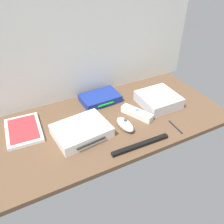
% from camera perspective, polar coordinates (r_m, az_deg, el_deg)
% --- Properties ---
extents(ground_plane, '(1.00, 0.48, 0.02)m').
position_cam_1_polar(ground_plane, '(1.04, 0.00, -2.22)').
color(ground_plane, brown).
rests_on(ground_plane, ground).
extents(back_wall, '(1.10, 0.01, 0.64)m').
position_cam_1_polar(back_wall, '(1.08, -6.29, 19.17)').
color(back_wall, silver).
rests_on(back_wall, ground).
extents(game_console, '(0.22, 0.18, 0.04)m').
position_cam_1_polar(game_console, '(0.95, -7.34, -4.52)').
color(game_console, white).
rests_on(game_console, ground_plane).
extents(mini_computer, '(0.17, 0.17, 0.05)m').
position_cam_1_polar(mini_computer, '(1.13, 11.11, 3.01)').
color(mini_computer, silver).
rests_on(mini_computer, ground_plane).
extents(game_case, '(0.15, 0.20, 0.02)m').
position_cam_1_polar(game_case, '(1.03, -20.52, -4.12)').
color(game_case, white).
rests_on(game_case, ground_plane).
extents(network_router, '(0.18, 0.13, 0.03)m').
position_cam_1_polar(network_router, '(1.14, -2.90, 3.38)').
color(network_router, navy).
rests_on(network_router, ground_plane).
extents(remote_wand, '(0.10, 0.15, 0.03)m').
position_cam_1_polar(remote_wand, '(1.05, 6.00, -0.31)').
color(remote_wand, white).
rests_on(remote_wand, ground_plane).
extents(remote_nunchuk, '(0.05, 0.10, 0.05)m').
position_cam_1_polar(remote_nunchuk, '(0.97, 3.17, -3.02)').
color(remote_nunchuk, white).
rests_on(remote_nunchuk, ground_plane).
extents(sensor_bar, '(0.24, 0.02, 0.01)m').
position_cam_1_polar(sensor_bar, '(0.91, 6.89, -7.85)').
color(sensor_bar, black).
rests_on(sensor_bar, ground_plane).
extents(stylus_pen, '(0.01, 0.09, 0.01)m').
position_cam_1_polar(stylus_pen, '(1.02, 15.07, -3.42)').
color(stylus_pen, black).
rests_on(stylus_pen, ground_plane).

